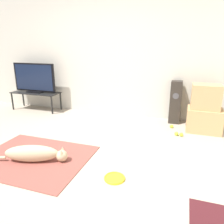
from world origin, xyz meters
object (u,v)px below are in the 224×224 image
frisbee (115,178)px  tennis_ball_near_speaker (172,126)px  cardboard_box_lower (204,120)px  tv (34,78)px  cardboard_box_upper (206,97)px  tv_stand (36,94)px  dog (35,154)px  floor_speaker (175,102)px  tennis_ball_by_boxes (181,135)px  tennis_ball_loose_on_carpet (176,134)px

frisbee → tennis_ball_near_speaker: bearing=74.9°
cardboard_box_lower → tv: tv is taller
cardboard_box_upper → tv_stand: bearing=177.1°
frisbee → cardboard_box_lower: cardboard_box_lower is taller
dog → tv: (-1.53, 2.09, 0.64)m
floor_speaker → tennis_ball_by_boxes: floor_speaker is taller
tv_stand → tv: (-0.00, 0.00, 0.38)m
dog → tv: bearing=126.2°
tv → tennis_ball_near_speaker: bearing=-4.0°
cardboard_box_upper → tv_stand: cardboard_box_upper is taller
cardboard_box_upper → floor_speaker: bearing=149.2°
dog → frisbee: bearing=-1.8°
floor_speaker → tennis_ball_loose_on_carpet: bearing=-82.8°
tennis_ball_loose_on_carpet → cardboard_box_lower: bearing=40.3°
frisbee → tv_stand: bearing=141.4°
dog → cardboard_box_lower: (2.19, 1.90, 0.09)m
cardboard_box_upper → floor_speaker: 0.63m
tennis_ball_by_boxes → tennis_ball_loose_on_carpet: size_ratio=1.00×
tv_stand → tennis_ball_by_boxes: size_ratio=17.48×
cardboard_box_upper → tv: 3.71m
tennis_ball_by_boxes → tennis_ball_loose_on_carpet: same height
cardboard_box_upper → tv: (-3.70, 0.19, 0.12)m
dog → tennis_ball_by_boxes: dog is taller
cardboard_box_lower → tennis_ball_by_boxes: 0.56m
dog → cardboard_box_upper: size_ratio=2.13×
frisbee → tv: bearing=141.4°
dog → tennis_ball_loose_on_carpet: (1.75, 1.52, -0.09)m
tv → dog: bearing=-53.8°
floor_speaker → tennis_ball_by_boxes: 0.81m
frisbee → tennis_ball_near_speaker: size_ratio=3.73×
tv → tennis_ball_loose_on_carpet: bearing=-9.8°
tennis_ball_by_boxes → cardboard_box_upper: bearing=48.1°
dog → tv: 2.66m
dog → cardboard_box_lower: bearing=40.9°
dog → tv: tv is taller
frisbee → cardboard_box_upper: 2.28m
tv_stand → tv: 0.38m
cardboard_box_lower → floor_speaker: bearing=150.3°
dog → floor_speaker: size_ratio=1.21×
tv_stand → tennis_ball_loose_on_carpet: size_ratio=17.48×
cardboard_box_upper → tennis_ball_near_speaker: (-0.53, -0.03, -0.60)m
frisbee → cardboard_box_upper: bearing=61.6°
tv → tennis_ball_by_boxes: size_ratio=16.25×
frisbee → tv: size_ratio=0.23×
dog → cardboard_box_upper: 2.93m
tennis_ball_by_boxes → tennis_ball_near_speaker: 0.40m
floor_speaker → tennis_ball_near_speaker: bearing=-93.4°
tv_stand → tennis_ball_near_speaker: tv_stand is taller
floor_speaker → tv: tv is taller
tennis_ball_by_boxes → tennis_ball_near_speaker: bearing=117.9°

